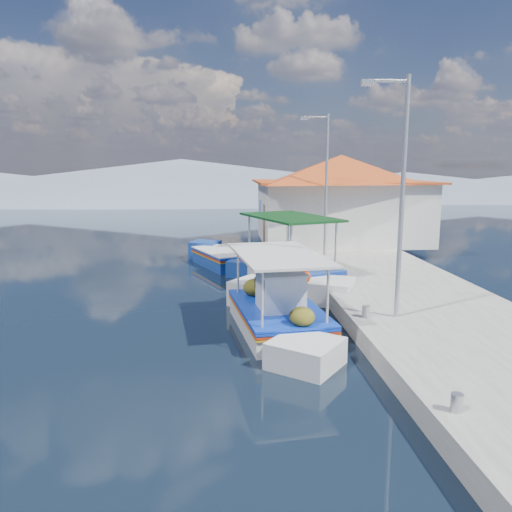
{
  "coord_description": "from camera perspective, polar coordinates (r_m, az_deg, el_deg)",
  "views": [
    {
      "loc": [
        0.1,
        -10.05,
        4.36
      ],
      "look_at": [
        1.27,
        6.6,
        1.3
      ],
      "focal_mm": 34.67,
      "sensor_mm": 36.0,
      "label": 1
    }
  ],
  "objects": [
    {
      "name": "main_caique",
      "position": [
        13.39,
        2.53,
        -6.61
      ],
      "size": [
        2.65,
        7.0,
        2.33
      ],
      "rotation": [
        0.0,
        0.0,
        -0.14
      ],
      "color": "silver",
      "rests_on": "ground"
    },
    {
      "name": "ground",
      "position": [
        10.96,
        -4.34,
        -13.09
      ],
      "size": [
        160.0,
        160.0,
        0.0
      ],
      "primitive_type": "plane",
      "color": "black",
      "rests_on": "ground"
    },
    {
      "name": "caique_blue_hull",
      "position": [
        21.79,
        -3.68,
        -0.41
      ],
      "size": [
        3.26,
        5.47,
        1.06
      ],
      "rotation": [
        0.0,
        0.0,
        -0.41
      ],
      "color": "navy",
      "rests_on": "ground"
    },
    {
      "name": "quay",
      "position": [
        17.56,
        15.41,
        -3.53
      ],
      "size": [
        5.0,
        44.0,
        0.5
      ],
      "primitive_type": "cube",
      "color": "#AFABA3",
      "rests_on": "ground"
    },
    {
      "name": "bollards",
      "position": [
        16.18,
        9.31,
        -3.01
      ],
      "size": [
        0.2,
        17.2,
        0.3
      ],
      "color": "#A5A8AD",
      "rests_on": "quay"
    },
    {
      "name": "mountain_ridge",
      "position": [
        66.41,
        1.55,
        8.38
      ],
      "size": [
        171.4,
        96.0,
        5.5
      ],
      "color": "gray",
      "rests_on": "ground"
    },
    {
      "name": "caique_green_canopy",
      "position": [
        18.5,
        3.94,
        -1.93
      ],
      "size": [
        3.94,
        7.08,
        2.83
      ],
      "rotation": [
        0.0,
        0.0,
        -0.36
      ],
      "color": "silver",
      "rests_on": "ground"
    },
    {
      "name": "lamp_post_far",
      "position": [
        21.52,
        7.88,
        8.94
      ],
      "size": [
        1.21,
        0.14,
        6.0
      ],
      "color": "#A5A8AD",
      "rests_on": "quay"
    },
    {
      "name": "lamp_post_near",
      "position": [
        12.84,
        16.19,
        7.71
      ],
      "size": [
        1.21,
        0.14,
        6.0
      ],
      "color": "#A5A8AD",
      "rests_on": "quay"
    },
    {
      "name": "harbor_building",
      "position": [
        25.83,
        9.69,
        6.73
      ],
      "size": [
        10.49,
        10.49,
        4.4
      ],
      "color": "white",
      "rests_on": "quay"
    }
  ]
}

